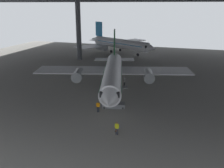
# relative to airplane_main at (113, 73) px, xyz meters

# --- Properties ---
(ground_plane) EXTENTS (110.00, 110.00, 0.00)m
(ground_plane) POSITION_rel_airplane_main_xyz_m (0.14, 0.02, -3.27)
(ground_plane) COLOR gray
(airplane_main) EXTENTS (31.99, 32.44, 10.47)m
(airplane_main) POSITION_rel_airplane_main_xyz_m (0.00, 0.00, 0.00)
(airplane_main) COLOR white
(airplane_main) RESTS_ON ground_plane
(boarding_stairs) EXTENTS (4.22, 2.42, 4.45)m
(boarding_stairs) POSITION_rel_airplane_main_xyz_m (2.96, -8.70, -2.55)
(boarding_stairs) COLOR slate
(boarding_stairs) RESTS_ON ground_plane
(crew_worker_near_nose) EXTENTS (0.55, 0.24, 1.76)m
(crew_worker_near_nose) POSITION_rel_airplane_main_xyz_m (6.02, -17.29, -2.26)
(crew_worker_near_nose) COLOR #232838
(crew_worker_near_nose) RESTS_ON ground_plane
(crew_worker_by_stairs) EXTENTS (0.51, 0.35, 1.76)m
(crew_worker_by_stairs) POSITION_rel_airplane_main_xyz_m (1.22, -11.33, -2.25)
(crew_worker_by_stairs) COLOR #232838
(crew_worker_by_stairs) RESTS_ON ground_plane
(airplane_distant) EXTENTS (28.25, 28.54, 9.88)m
(airplane_distant) POSITION_rel_airplane_main_xyz_m (-9.95, 38.60, -0.11)
(airplane_distant) COLOR white
(airplane_distant) RESTS_ON ground_plane
(traffic_cone_orange) EXTENTS (0.36, 0.36, 0.60)m
(traffic_cone_orange) POSITION_rel_airplane_main_xyz_m (5.73, -16.56, -2.97)
(traffic_cone_orange) COLOR black
(traffic_cone_orange) RESTS_ON ground_plane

